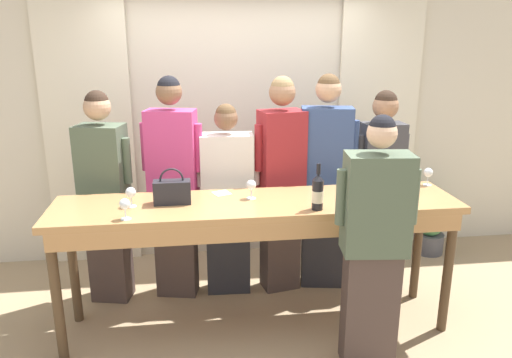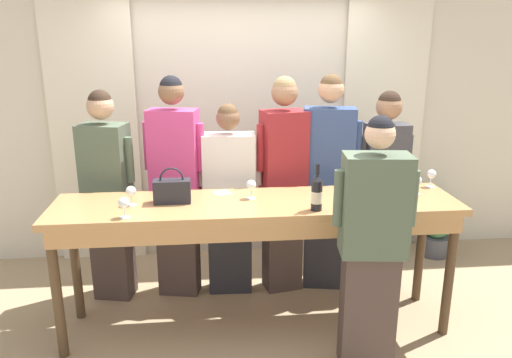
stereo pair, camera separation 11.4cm
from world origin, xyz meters
name	(u,v)px [view 2 (the right image)]	position (x,y,z in m)	size (l,w,h in m)	color
ground_plane	(257,324)	(0.00, 0.00, 0.00)	(18.00, 18.00, 0.00)	tan
wall_back	(242,116)	(0.00, 1.45, 1.40)	(12.00, 0.06, 2.80)	beige
curtain_panel_left	(94,126)	(-1.41, 1.39, 1.34)	(0.81, 0.03, 2.69)	#EFE5C6
curtain_panel_right	(383,121)	(1.41, 1.39, 1.34)	(0.81, 0.03, 2.69)	#EFE5C6
tasting_bar	(257,217)	(0.00, -0.02, 0.91)	(2.93, 0.65, 1.02)	#B27F4C
wine_bottle	(317,193)	(0.39, -0.22, 1.14)	(0.08, 0.08, 0.33)	black
handbag	(172,190)	(-0.61, 0.04, 1.11)	(0.26, 0.12, 0.26)	#232328
wine_glass_front_left	(131,192)	(-0.89, 0.01, 1.12)	(0.07, 0.07, 0.14)	white
wine_glass_front_mid	(375,176)	(0.95, 0.23, 1.12)	(0.07, 0.07, 0.14)	white
wine_glass_front_right	(251,185)	(-0.03, 0.07, 1.12)	(0.07, 0.07, 0.14)	white
wine_glass_center_left	(417,181)	(1.22, 0.06, 1.12)	(0.07, 0.07, 0.14)	white
wine_glass_center_mid	(431,175)	(1.40, 0.22, 1.12)	(0.07, 0.07, 0.14)	white
wine_glass_center_right	(124,203)	(-0.90, -0.24, 1.11)	(0.07, 0.07, 0.14)	white
napkin	(222,193)	(-0.24, 0.22, 1.02)	(0.15, 0.15, 0.00)	white
guest_olive_jacket	(108,194)	(-1.17, 0.59, 0.92)	(0.48, 0.33, 1.77)	#473833
guest_pink_top	(176,185)	(-0.62, 0.59, 0.98)	(0.51, 0.30, 1.87)	#473833
guest_cream_sweater	(229,199)	(-0.17, 0.59, 0.84)	(0.55, 0.25, 1.65)	#28282D
guest_striped_shirt	(283,183)	(0.28, 0.59, 0.97)	(0.47, 0.32, 1.86)	#473833
guest_navy_coat	(327,181)	(0.66, 0.59, 0.98)	(0.54, 0.28, 1.87)	#28282D
guest_beige_cap	(383,185)	(1.16, 0.59, 0.92)	(0.46, 0.22, 1.73)	#383D51
host_pouring	(372,247)	(0.69, -0.55, 0.87)	(0.53, 0.29, 1.72)	#473833
potted_plant	(436,226)	(1.94, 1.10, 0.32)	(0.31, 0.31, 0.62)	#4C4C51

